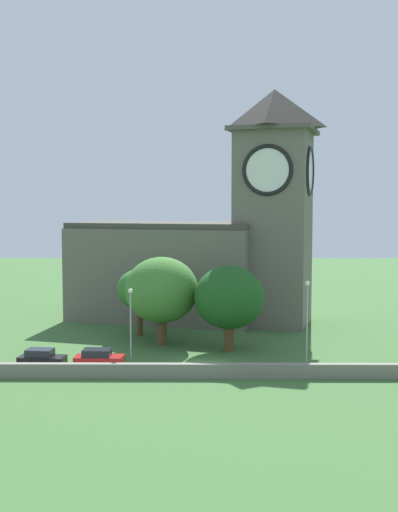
{
  "coord_description": "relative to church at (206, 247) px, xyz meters",
  "views": [
    {
      "loc": [
        0.21,
        -58.14,
        14.69
      ],
      "look_at": [
        -0.16,
        8.85,
        9.23
      ],
      "focal_mm": 45.53,
      "sensor_mm": 36.0,
      "label": 1
    }
  ],
  "objects": [
    {
      "name": "tree_riverside_east",
      "position": [
        2.23,
        -17.06,
        -3.92
      ],
      "size": [
        6.97,
        6.97,
        8.53
      ],
      "color": "brown",
      "rests_on": "ground"
    },
    {
      "name": "car_red",
      "position": [
        -9.68,
        -23.94,
        -8.4
      ],
      "size": [
        4.44,
        2.32,
        1.72
      ],
      "color": "red",
      "rests_on": "ground"
    },
    {
      "name": "ground_plane",
      "position": [
        -0.64,
        -7.6,
        -9.27
      ],
      "size": [
        200.0,
        200.0,
        0.0
      ],
      "primitive_type": "plane",
      "color": "#3D6633"
    },
    {
      "name": "church",
      "position": [
        0.0,
        0.0,
        0.0
      ],
      "size": [
        31.98,
        18.84,
        28.2
      ],
      "color": "#666056",
      "rests_on": "ground"
    },
    {
      "name": "quay_barrier",
      "position": [
        -0.64,
        -27.11,
        -8.66
      ],
      "size": [
        45.45,
        0.7,
        1.22
      ],
      "primitive_type": "cube",
      "color": "gray",
      "rests_on": "ground"
    },
    {
      "name": "tree_churchyard",
      "position": [
        -7.41,
        -9.64,
        -4.13
      ],
      "size": [
        5.0,
        5.0,
        7.44
      ],
      "color": "brown",
      "rests_on": "ground"
    },
    {
      "name": "streetlamp_west_mid",
      "position": [
        -7.06,
        -21.77,
        -4.67
      ],
      "size": [
        0.44,
        0.44,
        6.88
      ],
      "color": "#9EA0A5",
      "rests_on": "ground"
    },
    {
      "name": "streetlamp_central",
      "position": [
        9.04,
        -22.75,
        -4.19
      ],
      "size": [
        0.44,
        0.44,
        7.73
      ],
      "color": "#9EA0A5",
      "rests_on": "ground"
    },
    {
      "name": "car_black",
      "position": [
        -14.76,
        -24.09,
        -8.38
      ],
      "size": [
        4.25,
        2.52,
        1.76
      ],
      "color": "black",
      "rests_on": "ground"
    },
    {
      "name": "tree_riverside_west",
      "position": [
        -4.68,
        -14.2,
        -3.57
      ],
      "size": [
        7.6,
        7.6,
        9.16
      ],
      "color": "brown",
      "rests_on": "ground"
    }
  ]
}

